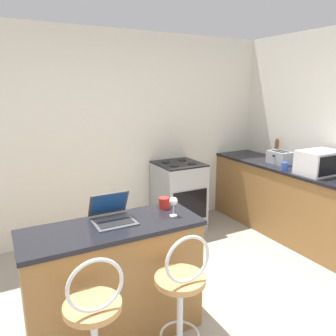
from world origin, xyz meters
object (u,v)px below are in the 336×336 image
(bar_stool_near, at_px, (95,335))
(mug_red, at_px, (164,203))
(stove_range, at_px, (179,196))
(pepper_mill, at_px, (276,148))
(laptop, at_px, (112,214))
(bar_stool_far, at_px, (181,305))
(toaster, at_px, (280,157))
(mug_blue, at_px, (285,166))
(microwave, at_px, (320,162))
(wine_glass_short, at_px, (174,202))

(bar_stool_near, bearing_deg, mug_red, 38.76)
(mug_red, bearing_deg, bar_stool_near, -141.24)
(stove_range, height_order, pepper_mill, pepper_mill)
(laptop, distance_m, pepper_mill, 3.02)
(bar_stool_far, xyz_separation_m, toaster, (2.31, 1.38, 0.53))
(bar_stool_near, xyz_separation_m, bar_stool_far, (0.59, 0.00, 0.00))
(toaster, height_order, mug_red, toaster)
(bar_stool_near, relative_size, mug_blue, 10.37)
(bar_stool_near, distance_m, microwave, 3.05)
(bar_stool_near, xyz_separation_m, pepper_mill, (3.13, 1.67, 0.58))
(stove_range, distance_m, wine_glass_short, 1.95)
(toaster, bearing_deg, laptop, -162.68)
(mug_red, xyz_separation_m, pepper_mill, (2.35, 1.04, 0.09))
(laptop, relative_size, mug_blue, 3.11)
(toaster, height_order, mug_blue, toaster)
(bar_stool_far, bearing_deg, microwave, 18.68)
(pepper_mill, bearing_deg, wine_glass_short, -152.51)
(bar_stool_near, bearing_deg, pepper_mill, 28.11)
(pepper_mill, bearing_deg, microwave, -105.38)
(laptop, bearing_deg, pepper_mill, 21.28)
(mug_blue, xyz_separation_m, wine_glass_short, (-1.91, -0.66, 0.06))
(microwave, bearing_deg, laptop, -175.54)
(pepper_mill, bearing_deg, toaster, -129.24)
(bar_stool_near, height_order, toaster, toaster)
(microwave, xyz_separation_m, toaster, (0.01, 0.60, -0.05))
(laptop, bearing_deg, stove_range, 45.83)
(bar_stool_near, xyz_separation_m, microwave, (2.89, 0.78, 0.58))
(mug_blue, distance_m, pepper_mill, 0.73)
(bar_stool_near, relative_size, pepper_mill, 3.50)
(bar_stool_far, xyz_separation_m, microwave, (2.30, 0.78, 0.58))
(toaster, bearing_deg, microwave, -90.64)
(pepper_mill, relative_size, wine_glass_short, 1.88)
(laptop, relative_size, toaster, 1.02)
(bar_stool_far, bearing_deg, stove_range, 60.47)
(toaster, relative_size, stove_range, 0.32)
(toaster, bearing_deg, mug_blue, -126.91)
(bar_stool_far, distance_m, mug_blue, 2.42)
(microwave, distance_m, toaster, 0.61)
(bar_stool_near, bearing_deg, microwave, 15.08)
(toaster, xyz_separation_m, mug_red, (-2.11, -0.75, -0.04))
(mug_blue, relative_size, pepper_mill, 0.34)
(microwave, bearing_deg, toaster, 89.36)
(microwave, height_order, pepper_mill, pepper_mill)
(bar_stool_near, bearing_deg, laptop, 61.01)
(bar_stool_far, distance_m, pepper_mill, 3.10)
(microwave, xyz_separation_m, mug_blue, (-0.20, 0.32, -0.09))
(pepper_mill, bearing_deg, laptop, -158.72)
(bar_stool_far, bearing_deg, toaster, 30.89)
(bar_stool_near, bearing_deg, mug_blue, 22.31)
(microwave, relative_size, mug_blue, 5.03)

